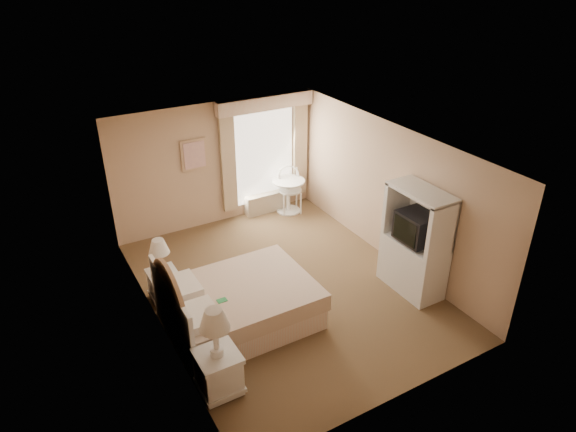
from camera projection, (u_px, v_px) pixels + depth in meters
room at (285, 222)px, 8.02m from camera, size 4.21×5.51×2.51m
window at (266, 152)px, 10.47m from camera, size 2.05×0.22×2.51m
framed_art at (194, 155)px, 9.76m from camera, size 0.52×0.04×0.62m
bed at (234, 305)px, 7.61m from camera, size 2.14×1.67×1.48m
nightstand_near at (218, 362)px, 6.39m from camera, size 0.53×0.53×1.28m
nightstand_far at (163, 278)px, 8.14m from camera, size 0.45×0.45×1.09m
round_table at (288, 191)px, 10.85m from camera, size 0.68×0.68×0.72m
cafe_chair at (290, 186)px, 10.86m from camera, size 0.59×0.59×0.99m
armoire at (415, 249)px, 8.26m from camera, size 0.54×1.08×1.80m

